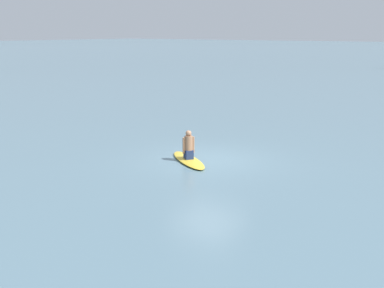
{
  "coord_description": "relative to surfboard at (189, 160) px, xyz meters",
  "views": [
    {
      "loc": [
        -9.9,
        13.92,
        4.54
      ],
      "look_at": [
        0.34,
        0.52,
        0.63
      ],
      "focal_mm": 45.88,
      "sensor_mm": 36.0,
      "label": 1
    }
  ],
  "objects": [
    {
      "name": "ground_plane",
      "position": [
        -0.42,
        -0.62,
        -0.05
      ],
      "size": [
        400.0,
        400.0,
        0.0
      ],
      "primitive_type": "plane",
      "color": "slate"
    },
    {
      "name": "surfboard",
      "position": [
        0.0,
        0.0,
        0.0
      ],
      "size": [
        2.61,
        2.03,
        0.11
      ],
      "primitive_type": "ellipsoid",
      "rotation": [
        0.0,
        0.0,
        -0.58
      ],
      "color": "gold",
      "rests_on": "ground"
    },
    {
      "name": "person_paddler",
      "position": [
        0.0,
        0.0,
        0.52
      ],
      "size": [
        0.43,
        0.42,
        1.02
      ],
      "rotation": [
        0.0,
        0.0,
        -0.58
      ],
      "color": "navy",
      "rests_on": "surfboard"
    }
  ]
}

